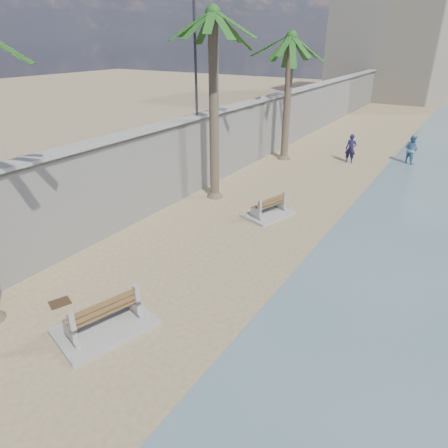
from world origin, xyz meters
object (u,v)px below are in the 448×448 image
at_px(bench_near, 103,316).
at_px(palm_back, 292,38).
at_px(person_a, 351,147).
at_px(palm_mid, 213,15).
at_px(person_b, 411,148).
at_px(bench_far, 268,207).

distance_m(bench_near, palm_back, 18.60).
height_order(palm_back, person_a, palm_back).
bearing_deg(person_a, palm_back, -163.69).
height_order(palm_mid, palm_back, palm_mid).
bearing_deg(person_b, palm_back, 52.54).
height_order(palm_mid, person_b, palm_mid).
height_order(bench_near, person_a, person_a).
bearing_deg(bench_near, bench_far, 87.85).
bearing_deg(bench_far, palm_back, 110.02).
height_order(bench_near, palm_back, palm_back).
relative_size(bench_near, person_b, 1.45).
relative_size(bench_near, person_a, 1.40).
bearing_deg(palm_mid, person_a, 67.46).
bearing_deg(person_a, person_b, 26.47).
bearing_deg(palm_back, palm_mid, -90.47).
relative_size(palm_mid, person_a, 4.45).
bearing_deg(person_a, palm_mid, -115.82).
xyz_separation_m(bench_near, bench_far, (0.33, 8.83, -0.06)).
bearing_deg(palm_mid, person_b, 57.71).
height_order(person_a, person_b, person_a).
height_order(palm_back, person_b, palm_back).
xyz_separation_m(bench_near, person_a, (0.97, 18.56, 0.54)).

